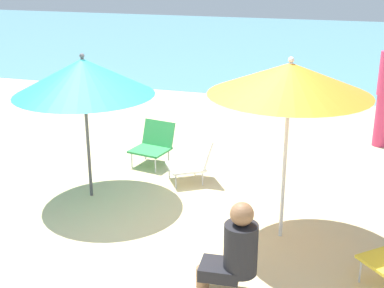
{
  "coord_description": "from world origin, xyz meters",
  "views": [
    {
      "loc": [
        1.82,
        -5.09,
        2.88
      ],
      "look_at": [
        -0.02,
        0.81,
        0.7
      ],
      "focal_mm": 49.37,
      "sensor_mm": 36.0,
      "label": 1
    }
  ],
  "objects_px": {
    "beach_chair_c": "(193,160)",
    "beach_chair_b": "(154,143)",
    "umbrella_orange": "(290,79)",
    "person_a": "(235,250)",
    "umbrella_teal": "(83,77)"
  },
  "relations": [
    {
      "from": "beach_chair_c",
      "to": "beach_chair_b",
      "type": "bearing_deg",
      "value": -64.22
    },
    {
      "from": "umbrella_orange",
      "to": "person_a",
      "type": "height_order",
      "value": "umbrella_orange"
    },
    {
      "from": "umbrella_teal",
      "to": "umbrella_orange",
      "type": "relative_size",
      "value": 0.93
    },
    {
      "from": "umbrella_teal",
      "to": "beach_chair_b",
      "type": "xyz_separation_m",
      "value": [
        0.37,
        1.29,
        -1.23
      ]
    },
    {
      "from": "umbrella_teal",
      "to": "person_a",
      "type": "height_order",
      "value": "umbrella_teal"
    },
    {
      "from": "umbrella_orange",
      "to": "beach_chair_c",
      "type": "relative_size",
      "value": 2.74
    },
    {
      "from": "umbrella_orange",
      "to": "person_a",
      "type": "bearing_deg",
      "value": -101.93
    },
    {
      "from": "umbrella_teal",
      "to": "beach_chair_b",
      "type": "distance_m",
      "value": 1.82
    },
    {
      "from": "beach_chair_b",
      "to": "person_a",
      "type": "bearing_deg",
      "value": 44.31
    },
    {
      "from": "umbrella_orange",
      "to": "beach_chair_c",
      "type": "bearing_deg",
      "value": 139.35
    },
    {
      "from": "beach_chair_b",
      "to": "beach_chair_c",
      "type": "distance_m",
      "value": 0.87
    },
    {
      "from": "beach_chair_b",
      "to": "person_a",
      "type": "distance_m",
      "value": 3.36
    },
    {
      "from": "beach_chair_c",
      "to": "person_a",
      "type": "bearing_deg",
      "value": 82.08
    },
    {
      "from": "beach_chair_c",
      "to": "person_a",
      "type": "xyz_separation_m",
      "value": [
        1.11,
        -2.35,
        0.14
      ]
    },
    {
      "from": "beach_chair_c",
      "to": "person_a",
      "type": "height_order",
      "value": "person_a"
    }
  ]
}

